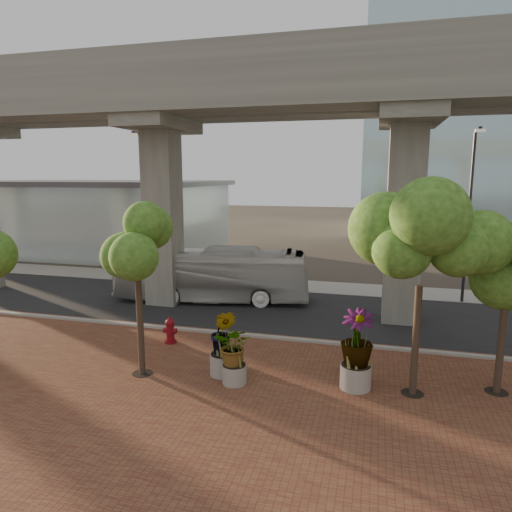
# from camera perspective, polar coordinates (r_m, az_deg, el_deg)

# --- Properties ---
(ground) EXTENTS (160.00, 160.00, 0.00)m
(ground) POSITION_cam_1_polar(r_m,az_deg,el_deg) (21.41, 1.18, -8.43)
(ground) COLOR #322C24
(ground) RESTS_ON ground
(brick_plaza) EXTENTS (70.00, 13.00, 0.06)m
(brick_plaza) POSITION_cam_1_polar(r_m,az_deg,el_deg) (14.36, -6.78, -18.11)
(brick_plaza) COLOR brown
(brick_plaza) RESTS_ON ground
(asphalt_road) EXTENTS (90.00, 8.00, 0.04)m
(asphalt_road) POSITION_cam_1_polar(r_m,az_deg,el_deg) (23.26, 2.35, -6.86)
(asphalt_road) COLOR black
(asphalt_road) RESTS_ON ground
(curb_strip) EXTENTS (70.00, 0.25, 0.16)m
(curb_strip) POSITION_cam_1_polar(r_m,az_deg,el_deg) (19.55, -0.22, -10.01)
(curb_strip) COLOR #99968F
(curb_strip) RESTS_ON ground
(far_sidewalk) EXTENTS (90.00, 3.00, 0.06)m
(far_sidewalk) POSITION_cam_1_polar(r_m,az_deg,el_deg) (28.46, 4.76, -3.70)
(far_sidewalk) COLOR #99968F
(far_sidewalk) RESTS_ON ground
(transit_viaduct) EXTENTS (72.00, 5.60, 12.40)m
(transit_viaduct) POSITION_cam_1_polar(r_m,az_deg,el_deg) (22.26, 2.49, 11.33)
(transit_viaduct) COLOR gray
(transit_viaduct) RESTS_ON ground
(station_pavilion) EXTENTS (23.00, 13.00, 6.30)m
(station_pavilion) POSITION_cam_1_polar(r_m,az_deg,el_deg) (43.63, -19.91, 4.78)
(station_pavilion) COLOR silver
(station_pavilion) RESTS_ON ground
(transit_bus) EXTENTS (10.67, 3.98, 2.90)m
(transit_bus) POSITION_cam_1_polar(r_m,az_deg,el_deg) (24.82, -5.49, -2.40)
(transit_bus) COLOR silver
(transit_bus) RESTS_ON ground
(fire_hydrant) EXTENTS (0.54, 0.48, 1.08)m
(fire_hydrant) POSITION_cam_1_polar(r_m,az_deg,el_deg) (19.08, -10.68, -9.13)
(fire_hydrant) COLOR maroon
(fire_hydrant) RESTS_ON ground
(planter_front) EXTENTS (1.78, 1.78, 1.96)m
(planter_front) POSITION_cam_1_polar(r_m,az_deg,el_deg) (15.10, -2.73, -11.48)
(planter_front) COLOR gray
(planter_front) RESTS_ON ground
(planter_right) EXTENTS (2.42, 2.42, 2.58)m
(planter_right) POSITION_cam_1_polar(r_m,az_deg,el_deg) (14.97, 12.49, -10.38)
(planter_right) COLOR #A4A094
(planter_right) RESTS_ON ground
(planter_left) EXTENTS (2.08, 2.08, 2.29)m
(planter_left) POSITION_cam_1_polar(r_m,az_deg,el_deg) (15.69, -4.12, -9.88)
(planter_left) COLOR #A6A096
(planter_left) RESTS_ON ground
(street_tree_near_west) EXTENTS (2.96, 2.96, 5.88)m
(street_tree_near_west) POSITION_cam_1_polar(r_m,az_deg,el_deg) (15.43, -14.71, 1.42)
(street_tree_near_west) COLOR #4B3A2B
(street_tree_near_west) RESTS_ON ground
(street_tree_near_east) EXTENTS (4.05, 4.05, 6.51)m
(street_tree_near_east) POSITION_cam_1_polar(r_m,az_deg,el_deg) (14.32, 20.01, 1.06)
(street_tree_near_east) COLOR #4B3A2B
(street_tree_near_east) RESTS_ON ground
(street_tree_far_east) EXTENTS (3.72, 3.72, 5.83)m
(street_tree_far_east) POSITION_cam_1_polar(r_m,az_deg,el_deg) (15.61, 29.07, -0.89)
(street_tree_far_east) COLOR #4B3A2B
(street_tree_far_east) RESTS_ON ground
(streetlamp_west) EXTENTS (0.46, 1.34, 9.25)m
(streetlamp_west) POSITION_cam_1_polar(r_m,az_deg,el_deg) (28.76, -13.79, 7.00)
(streetlamp_west) COLOR #343338
(streetlamp_west) RESTS_ON ground
(streetlamp_east) EXTENTS (0.45, 1.32, 9.08)m
(streetlamp_east) POSITION_cam_1_polar(r_m,az_deg,el_deg) (26.25, 25.19, 5.86)
(streetlamp_east) COLOR #29292D
(streetlamp_east) RESTS_ON ground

